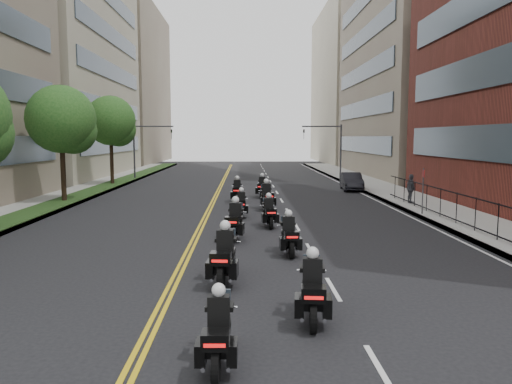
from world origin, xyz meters
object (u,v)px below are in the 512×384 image
motorcycle_1 (312,292)px  parked_sedan (351,181)px  motorcycle_7 (267,198)px  motorcycle_8 (237,192)px  motorcycle_0 (218,335)px  motorcycle_6 (241,205)px  motorcycle_9 (262,188)px  motorcycle_2 (225,259)px  pedestrian_c (411,189)px  motorcycle_3 (289,237)px  motorcycle_5 (269,214)px  motorcycle_4 (235,223)px

motorcycle_1 → parked_sedan: (7.14, 29.00, 0.03)m
motorcycle_7 → motorcycle_8: (-1.82, 3.53, -0.03)m
motorcycle_0 → motorcycle_1: size_ratio=0.90×
motorcycle_0 → motorcycle_6: 17.78m
motorcycle_0 → motorcycle_9: (1.75, 26.64, 0.06)m
motorcycle_2 → motorcycle_6: bearing=93.4°
motorcycle_8 → pedestrian_c: (11.03, -1.90, 0.38)m
motorcycle_2 → motorcycle_3: motorcycle_2 is taller
motorcycle_1 → motorcycle_5: bearing=97.8°
motorcycle_5 → motorcycle_7: (0.14, 5.72, 0.08)m
motorcycle_4 → motorcycle_9: (1.66, 14.89, -0.04)m
motorcycle_9 → motorcycle_3: bearing=-82.2°
motorcycle_1 → motorcycle_8: 21.77m
motorcycle_4 → motorcycle_5: size_ratio=1.11×
motorcycle_7 → motorcycle_8: size_ratio=1.05×
motorcycle_3 → motorcycle_6: bearing=99.3°
motorcycle_2 → parked_sedan: size_ratio=0.58×
motorcycle_2 → motorcycle_6: size_ratio=1.17×
motorcycle_2 → motorcycle_8: motorcycle_2 is taller
motorcycle_5 → motorcycle_9: size_ratio=0.95×
motorcycle_3 → motorcycle_2: bearing=-123.9°
motorcycle_2 → motorcycle_7: (1.91, 15.05, -0.01)m
motorcycle_7 → pedestrian_c: size_ratio=1.36×
motorcycle_0 → pedestrian_c: bearing=64.9°
motorcycle_6 → motorcycle_8: 6.23m
parked_sedan → motorcycle_5: bearing=-109.7°
motorcycle_1 → pedestrian_c: (8.94, 19.77, 0.38)m
motorcycle_7 → parked_sedan: 13.15m
motorcycle_3 → motorcycle_4: motorcycle_4 is taller
pedestrian_c → motorcycle_6: bearing=105.7°
parked_sedan → motorcycle_8: bearing=-136.8°
motorcycle_7 → motorcycle_9: bearing=84.1°
motorcycle_3 → motorcycle_9: bearing=88.8°
motorcycle_1 → motorcycle_9: (-0.34, 24.32, -0.01)m
motorcycle_5 → pedestrian_c: bearing=33.6°
motorcycle_4 → parked_sedan: bearing=72.4°
motorcycle_4 → pedestrian_c: (10.94, 10.35, 0.35)m
motorcycle_2 → pedestrian_c: 20.06m
parked_sedan → pedestrian_c: 9.41m
motorcycle_0 → pedestrian_c: pedestrian_c is taller
motorcycle_5 → motorcycle_8: bearing=95.7°
motorcycle_5 → motorcycle_6: motorcycle_5 is taller
motorcycle_3 → parked_sedan: size_ratio=0.52×
motorcycle_4 → motorcycle_5: 3.39m
motorcycle_3 → motorcycle_5: size_ratio=1.01×
motorcycle_1 → motorcycle_5: size_ratio=1.06×
motorcycle_0 → pedestrian_c: (11.02, 22.10, 0.45)m
motorcycle_3 → motorcycle_5: (-0.46, 5.69, -0.00)m
motorcycle_2 → motorcycle_7: size_ratio=1.01×
motorcycle_2 → motorcycle_5: (1.77, 9.34, -0.09)m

